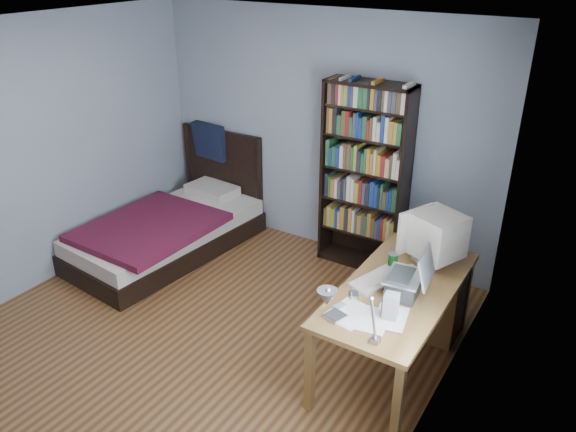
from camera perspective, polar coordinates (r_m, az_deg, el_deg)
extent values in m
plane|color=#563219|center=(4.90, -9.38, -12.53)|extent=(4.20, 4.20, 0.00)
plane|color=white|center=(3.90, -12.12, 17.73)|extent=(4.20, 4.20, 0.00)
cube|color=#87909E|center=(5.85, 3.32, 8.24)|extent=(3.80, 0.04, 2.50)
cube|color=#87909E|center=(5.64, -25.19, 5.10)|extent=(0.04, 4.20, 2.50)
cube|color=#87909E|center=(3.39, 14.28, -6.38)|extent=(0.04, 4.20, 2.50)
cube|color=white|center=(3.17, 13.57, -4.51)|extent=(0.01, 1.14, 1.14)
cube|color=white|center=(3.17, 13.47, -4.49)|extent=(0.01, 1.00, 1.00)
cube|color=brown|center=(4.28, 11.21, -7.29)|extent=(0.75, 1.60, 0.04)
cube|color=brown|center=(4.05, 2.22, -15.36)|extent=(0.06, 0.06, 0.69)
cube|color=brown|center=(3.86, 11.06, -18.47)|extent=(0.06, 0.06, 0.69)
cube|color=brown|center=(5.16, 10.63, -5.77)|extent=(0.06, 0.06, 0.69)
cube|color=brown|center=(5.02, 17.54, -7.67)|extent=(0.06, 0.06, 0.69)
cube|color=brown|center=(4.94, 13.37, -7.64)|extent=(0.69, 0.40, 0.68)
cube|color=#BCB09C|center=(4.63, 14.24, -4.38)|extent=(0.29, 0.28, 0.03)
cylinder|color=#BCB09C|center=(4.61, 14.29, -3.94)|extent=(0.09, 0.09, 0.05)
cube|color=#BCB09C|center=(4.52, 14.89, -1.84)|extent=(0.47, 0.46, 0.34)
cube|color=#B6AC98|center=(4.56, 12.75, -1.30)|extent=(0.17, 0.34, 0.36)
cube|color=#3B6FD6|center=(4.56, 12.59, -1.26)|extent=(0.11, 0.25, 0.23)
cube|color=#2D2D30|center=(4.14, 11.62, -6.99)|extent=(0.24, 0.28, 0.15)
cube|color=#BABABF|center=(4.10, 11.72, -6.02)|extent=(0.28, 0.35, 0.02)
cube|color=#2D2D30|center=(4.10, 11.48, -5.82)|extent=(0.18, 0.27, 0.00)
cube|color=#BABABF|center=(4.00, 13.90, -5.10)|extent=(0.11, 0.33, 0.23)
cube|color=#0CBF26|center=(4.00, 13.75, -5.06)|extent=(0.08, 0.27, 0.18)
cube|color=#99999E|center=(3.69, 8.84, -12.40)|extent=(0.06, 0.05, 0.04)
cylinder|color=#99999E|center=(3.52, 8.66, -10.31)|extent=(0.02, 0.14, 0.38)
cylinder|color=#99999E|center=(3.23, 6.33, -7.94)|extent=(0.16, 0.31, 0.19)
cone|color=#99999E|center=(3.12, 4.00, -8.29)|extent=(0.12, 0.12, 0.10)
cube|color=#B6AC98|center=(4.30, 9.16, -6.39)|extent=(0.32, 0.51, 0.05)
cube|color=gray|center=(3.87, 10.40, -9.04)|extent=(0.11, 0.11, 0.19)
cylinder|color=#073312|center=(4.45, 10.59, -4.56)|extent=(0.07, 0.07, 0.13)
ellipsoid|color=silver|center=(4.49, 12.31, -5.15)|extent=(0.06, 0.11, 0.04)
cube|color=#BABABF|center=(4.12, 6.87, -7.85)|extent=(0.08, 0.12, 0.02)
cube|color=gray|center=(3.98, 5.20, -9.10)|extent=(0.07, 0.10, 0.02)
cube|color=gray|center=(3.88, 4.83, -10.13)|extent=(0.15, 0.15, 0.02)
cube|color=black|center=(5.73, 4.06, 4.64)|extent=(0.03, 0.30, 1.89)
cube|color=black|center=(5.43, 11.73, 2.89)|extent=(0.03, 0.30, 1.89)
cube|color=black|center=(5.29, 8.41, 13.20)|extent=(0.85, 0.30, 0.03)
cube|color=black|center=(5.97, 7.28, -4.39)|extent=(0.85, 0.30, 0.06)
cube|color=black|center=(5.69, 8.39, 4.24)|extent=(0.85, 0.02, 1.89)
cube|color=olive|center=(5.54, 7.73, 4.02)|extent=(0.77, 0.22, 1.69)
cube|color=black|center=(6.23, -12.11, -2.59)|extent=(1.24, 2.17, 0.22)
cube|color=beige|center=(6.14, -12.27, -1.03)|extent=(1.19, 2.11, 0.16)
cube|color=maroon|center=(5.91, -13.88, -1.11)|extent=(1.14, 1.38, 0.07)
cube|color=beige|center=(6.61, -7.70, 2.59)|extent=(0.61, 0.42, 0.12)
cube|color=black|center=(6.72, -6.59, 4.16)|extent=(1.10, 0.05, 1.10)
cylinder|color=black|center=(7.03, -10.05, 4.90)|extent=(0.06, 0.06, 1.10)
cylinder|color=black|center=(6.42, -3.03, 3.22)|extent=(0.06, 0.06, 1.10)
cube|color=black|center=(6.66, -7.95, 7.52)|extent=(0.46, 0.20, 0.43)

